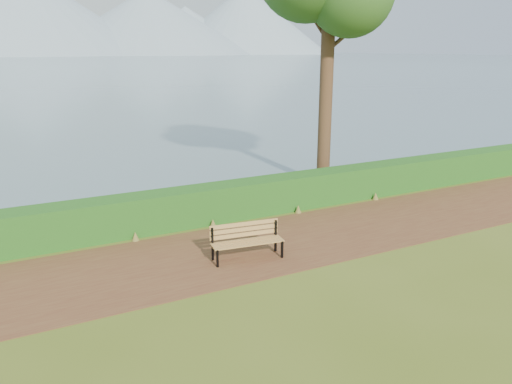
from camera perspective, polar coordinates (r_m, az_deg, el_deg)
ground at (r=12.28m, az=3.56°, el=-6.18°), size 140.00×140.00×0.00m
path at (r=12.51m, az=2.85°, el=-5.70°), size 40.00×3.40×0.01m
hedge at (r=14.27m, az=-1.76°, el=-0.81°), size 32.00×0.85×1.00m
water at (r=269.83m, az=-26.91°, el=13.41°), size 700.00×510.00×0.00m
bench at (r=11.42m, az=-1.12°, el=-5.33°), size 1.69×0.70×0.82m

